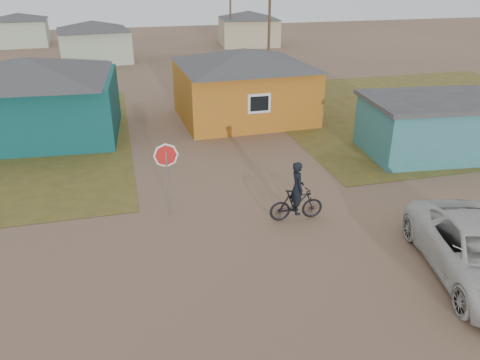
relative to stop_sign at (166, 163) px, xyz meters
name	(u,v)px	position (x,y,z in m)	size (l,w,h in m)	color
ground	(284,258)	(2.96, -3.67, -1.91)	(120.00, 120.00, 0.00)	#7F5F49
grass_ne	(429,108)	(16.96, 9.33, -1.91)	(20.00, 18.00, 0.00)	brown
house_teal	(31,97)	(-5.54, 9.83, 0.14)	(8.93, 7.08, 4.00)	#0B3C3D
house_yellow	(244,83)	(5.46, 10.33, 0.09)	(7.72, 6.76, 3.90)	#B1681B
shed_turquoise	(434,126)	(12.46, 2.83, -0.60)	(6.71, 4.93, 2.60)	teal
house_pale_west	(94,41)	(-3.04, 30.33, -0.05)	(7.04, 6.15, 3.60)	#A4B299
house_beige_east	(249,28)	(12.96, 36.33, -0.05)	(6.95, 6.05, 3.60)	tan
house_pale_north	(20,29)	(-11.04, 42.33, -0.16)	(6.28, 5.81, 3.40)	#A4B299
utility_pole_near	(269,25)	(9.46, 18.33, 2.23)	(1.40, 0.20, 8.00)	#4A3A2C
utility_pole_far	(230,7)	(10.46, 34.33, 2.23)	(1.40, 0.20, 8.00)	#4A3A2C
stop_sign	(166,163)	(0.00, 0.00, 0.00)	(0.81, 0.33, 2.62)	gray
cyclist	(297,199)	(4.15, -1.53, -1.14)	(1.90, 0.70, 2.12)	black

